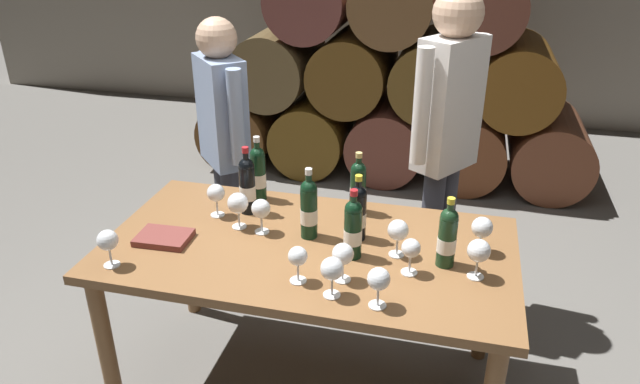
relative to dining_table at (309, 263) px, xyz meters
The scene contains 25 objects.
ground_plane 0.67m from the dining_table, ahead, with size 14.00×14.00×0.00m, color #66635E.
barrel_stack 2.60m from the dining_table, 90.00° to the left, with size 3.12×0.90×1.69m.
dining_table is the anchor object (origin of this frame).
wine_bottle_0 0.30m from the dining_table, 29.23° to the left, with size 0.07×0.07×0.29m.
wine_bottle_1 0.54m from the dining_table, 133.59° to the left, with size 0.07×0.07×0.32m.
wine_bottle_2 0.60m from the dining_table, ahead, with size 0.07×0.07×0.29m.
wine_bottle_3 0.43m from the dining_table, 67.20° to the left, with size 0.07×0.07×0.29m.
wine_bottle_4 0.30m from the dining_table, 11.84° to the right, with size 0.07×0.07×0.30m.
wine_bottle_5 0.24m from the dining_table, 102.30° to the left, with size 0.07×0.07×0.31m.
wine_bottle_6 0.47m from the dining_table, 147.61° to the left, with size 0.07×0.07×0.32m.
wine_glass_0 0.40m from the dining_table, 167.85° to the left, with size 0.09×0.09×0.16m.
wine_glass_1 0.42m from the dining_table, ahead, with size 0.08×0.08×0.16m.
wine_glass_2 0.33m from the dining_table, 83.21° to the right, with size 0.07×0.07×0.15m.
wine_glass_3 0.73m from the dining_table, ahead, with size 0.09×0.09×0.16m.
wine_glass_4 0.35m from the dining_table, 48.46° to the right, with size 0.08×0.08×0.16m.
wine_glass_5 0.81m from the dining_table, 154.50° to the right, with size 0.08×0.08×0.16m.
wine_glass_6 0.48m from the dining_table, 14.00° to the right, with size 0.07×0.07×0.15m.
wine_glass_7 0.42m from the dining_table, 61.50° to the right, with size 0.08×0.08×0.16m.
wine_glass_8 0.53m from the dining_table, 44.82° to the right, with size 0.08×0.08×0.16m.
wine_glass_9 0.71m from the dining_table, ahead, with size 0.09×0.09×0.16m.
wine_glass_10 0.53m from the dining_table, 162.24° to the left, with size 0.08×0.08×0.15m.
wine_glass_11 0.30m from the dining_table, 166.40° to the left, with size 0.08×0.08×0.16m.
tasting_notebook 0.62m from the dining_table, 169.27° to the right, with size 0.22×0.16×0.03m, color brown.
sommelier_presenting 0.98m from the dining_table, 56.36° to the left, with size 0.33×0.43×1.72m.
taster_seated_left 1.01m from the dining_table, 132.54° to the left, with size 0.36×0.39×1.54m.
Camera 1 is at (0.56, -2.03, 2.03)m, focal length 33.12 mm.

